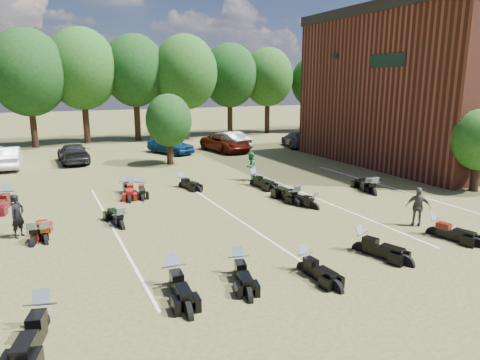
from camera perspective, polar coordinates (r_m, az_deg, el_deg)
ground at (r=18.10m, az=11.14°, el=-5.67°), size 160.00×160.00×0.00m
car_1 at (r=32.81m, az=-28.57°, el=2.64°), size 1.68×4.52×1.48m
car_3 at (r=33.18m, az=-21.34°, el=3.34°), size 2.07×4.80×1.38m
car_4 at (r=35.40m, az=-9.26°, el=4.71°), size 3.44×4.75×1.50m
car_5 at (r=36.82m, az=-1.82°, el=5.26°), size 2.88×5.15×1.61m
car_6 at (r=36.02m, az=-1.95°, el=4.95°), size 3.19×5.47×1.43m
car_7 at (r=38.92m, az=7.58°, el=5.41°), size 3.26×5.15×1.39m
person_black at (r=18.02m, az=-27.54°, el=-4.26°), size 0.69×0.71×1.65m
person_green at (r=25.24m, az=1.41°, el=1.83°), size 1.04×1.00×1.69m
person_grey at (r=18.69m, az=22.67°, el=-3.30°), size 0.92×0.95×1.59m
motorcycle_0 at (r=11.62m, az=-24.74°, el=-17.70°), size 1.43×2.56×1.36m
motorcycle_1 at (r=13.27m, az=-0.23°, el=-12.47°), size 1.18×2.22×1.18m
motorcycle_2 at (r=12.71m, az=-8.76°, el=-13.84°), size 0.91×2.35×1.28m
motorcycle_3 at (r=15.55m, az=15.78°, el=-9.07°), size 1.37×2.36×1.25m
motorcycle_4 at (r=13.65m, az=8.51°, el=-11.88°), size 0.79×2.08×1.14m
motorcycle_5 at (r=18.07m, az=24.41°, el=-6.66°), size 1.19×2.28×1.21m
motorcycle_7 at (r=17.21m, az=-25.76°, el=-7.75°), size 1.20×2.28×1.21m
motorcycle_8 at (r=17.22m, az=-24.45°, el=-7.60°), size 0.86×2.15×1.17m
motorcycle_9 at (r=17.85m, az=-15.52°, el=-6.17°), size 0.94×2.21×1.20m
motorcycle_10 at (r=20.49m, az=7.41°, el=-3.33°), size 0.86×2.54×1.41m
motorcycle_11 at (r=20.01m, az=9.80°, el=-3.82°), size 1.23×2.22×1.18m
motorcycle_12 at (r=23.27m, az=17.35°, el=-1.86°), size 1.50×2.48×1.32m
motorcycle_13 at (r=23.57m, az=16.56°, el=-1.62°), size 1.24×2.14×1.14m
motorcycle_14 at (r=23.01m, az=-28.52°, el=-3.02°), size 1.36×2.65×1.41m
motorcycle_15 at (r=23.14m, az=-14.31°, el=-1.74°), size 1.24×2.40×1.28m
motorcycle_16 at (r=23.47m, az=-15.03°, el=-1.58°), size 0.69×2.13×1.19m
motorcycle_17 at (r=23.13m, az=-13.02°, el=-1.68°), size 1.00×2.15×1.15m
motorcycle_18 at (r=24.07m, az=-7.70°, el=-0.89°), size 1.23×2.16×1.15m
motorcycle_19 at (r=24.22m, az=1.89°, el=-0.69°), size 1.10×2.46×1.33m
tree_line at (r=43.73m, az=-13.41°, el=13.37°), size 56.00×6.00×9.79m
young_tree_near_building at (r=25.69m, az=29.31°, el=4.69°), size 2.80×2.80×4.16m
young_tree_midfield at (r=30.49m, az=-9.48°, el=7.84°), size 3.20×3.20×4.70m
parking_lines at (r=19.12m, az=-1.56°, el=-4.40°), size 20.10×14.00×0.01m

